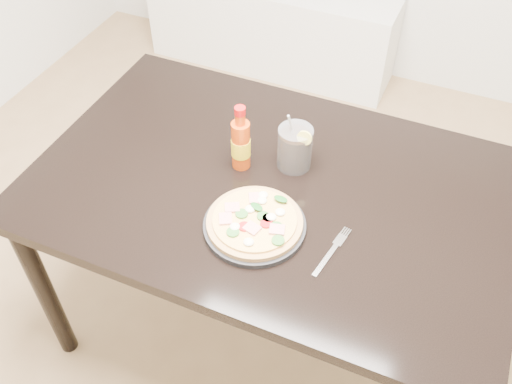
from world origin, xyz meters
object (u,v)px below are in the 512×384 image
at_px(hot_sauce_bottle, 241,144).
at_px(dining_table, 272,203).
at_px(pizza, 255,221).
at_px(media_console, 271,27).
at_px(cola_cup, 295,148).
at_px(fork, 333,250).
at_px(plate, 255,226).

bearing_deg(hot_sauce_bottle, dining_table, -17.75).
bearing_deg(pizza, media_console, 110.84).
height_order(cola_cup, media_console, cola_cup).
xyz_separation_m(pizza, fork, (0.22, 0.01, -0.02)).
bearing_deg(cola_cup, hot_sauce_bottle, -155.46).
relative_size(pizza, media_console, 0.19).
distance_m(plate, fork, 0.22).
bearing_deg(fork, media_console, 126.81).
distance_m(plate, pizza, 0.02).
relative_size(plate, cola_cup, 1.45).
bearing_deg(fork, hot_sauce_bottle, 160.27).
bearing_deg(hot_sauce_bottle, cola_cup, 24.54).
bearing_deg(cola_cup, fork, -51.92).
relative_size(dining_table, plate, 5.04).
relative_size(plate, pizza, 1.07).
xyz_separation_m(plate, cola_cup, (0.01, 0.28, 0.06)).
relative_size(dining_table, media_console, 1.00).
height_order(hot_sauce_bottle, fork, hot_sauce_bottle).
bearing_deg(dining_table, plate, -83.66).
bearing_deg(fork, plate, -167.72).
xyz_separation_m(dining_table, cola_cup, (0.03, 0.10, 0.15)).
bearing_deg(pizza, fork, 2.03).
bearing_deg(plate, hot_sauce_bottle, 122.70).
distance_m(dining_table, plate, 0.20).
bearing_deg(media_console, plate, -69.18).
height_order(fork, media_console, fork).
bearing_deg(hot_sauce_bottle, plate, -57.30).
bearing_deg(pizza, dining_table, 96.49).
relative_size(plate, fork, 1.48).
xyz_separation_m(cola_cup, media_console, (-0.69, 1.53, -0.56)).
bearing_deg(cola_cup, plate, -91.69).
bearing_deg(fork, cola_cup, 138.15).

